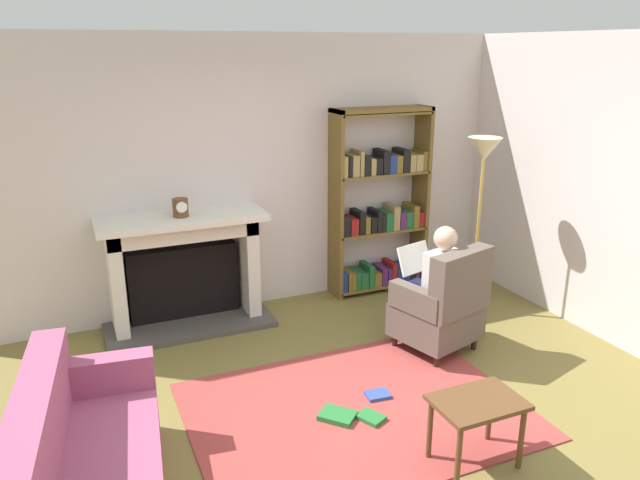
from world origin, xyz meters
name	(u,v)px	position (x,y,z in m)	size (l,w,h in m)	color
ground	(375,434)	(0.00, 0.00, 0.00)	(14.00, 14.00, 0.00)	olive
back_wall	(257,175)	(0.00, 2.55, 1.35)	(5.60, 0.10, 2.70)	silver
side_wall_right	(558,178)	(2.65, 1.25, 1.35)	(0.10, 5.20, 2.70)	silver
area_rug	(356,410)	(0.00, 0.30, 0.01)	(2.40, 1.80, 0.01)	#9D3C38
fireplace	(184,266)	(-0.83, 2.30, 0.58)	(1.56, 0.64, 1.10)	#4C4742
mantel_clock	(180,208)	(-0.84, 2.20, 1.18)	(0.14, 0.14, 0.17)	brown
bookshelf	(380,207)	(1.28, 2.33, 0.94)	(1.06, 0.32, 1.98)	brown
armchair_reading	(443,306)	(1.10, 0.85, 0.42)	(0.79, 0.77, 0.97)	#331E14
seated_reader	(433,281)	(1.07, 0.96, 0.62)	(0.46, 0.59, 1.14)	silver
sofa_floral	(85,479)	(-1.87, -0.12, 0.32)	(0.91, 1.77, 0.85)	#A04D6F
side_table	(477,410)	(0.43, -0.52, 0.39)	(0.56, 0.39, 0.46)	brown
scattered_books	(354,412)	(-0.04, 0.26, 0.03)	(0.65, 0.44, 0.04)	#267233
floor_lamp	(483,165)	(1.89, 1.45, 1.49)	(0.32, 0.32, 1.76)	#B7933F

